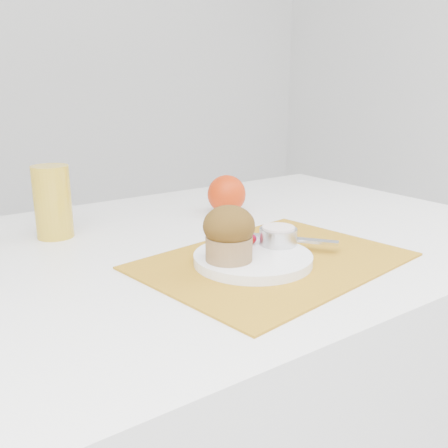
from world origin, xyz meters
TOP-DOWN VIEW (x-y plane):
  - table at (0.00, 0.05)m, footprint 1.20×0.80m
  - placemat at (0.01, -0.11)m, footprint 0.45×0.36m
  - plate at (-0.03, -0.10)m, footprint 0.24×0.24m
  - ramekin at (0.04, -0.09)m, footprint 0.08×0.08m
  - cream at (0.04, -0.09)m, footprint 0.07×0.07m
  - raspberry_near at (-0.00, -0.06)m, footprint 0.02×0.02m
  - raspberry_far at (0.00, -0.06)m, footprint 0.02×0.02m
  - butter_knife at (0.06, -0.07)m, footprint 0.14×0.17m
  - orange at (0.13, 0.19)m, footprint 0.08×0.08m
  - juice_glass at (-0.24, 0.23)m, footprint 0.09×0.09m
  - muffin at (-0.08, -0.10)m, footprint 0.09×0.09m

SIDE VIEW (x-z plane):
  - table at x=0.00m, z-range 0.00..0.75m
  - placemat at x=0.01m, z-range 0.75..0.75m
  - plate at x=-0.03m, z-range 0.75..0.77m
  - butter_knife at x=0.06m, z-range 0.77..0.77m
  - raspberry_near at x=0.00m, z-range 0.77..0.79m
  - raspberry_far at x=0.00m, z-range 0.77..0.79m
  - ramekin at x=0.04m, z-range 0.77..0.80m
  - orange at x=0.13m, z-range 0.75..0.83m
  - cream at x=0.04m, z-range 0.79..0.80m
  - muffin at x=-0.08m, z-range 0.77..0.85m
  - juice_glass at x=-0.24m, z-range 0.75..0.89m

